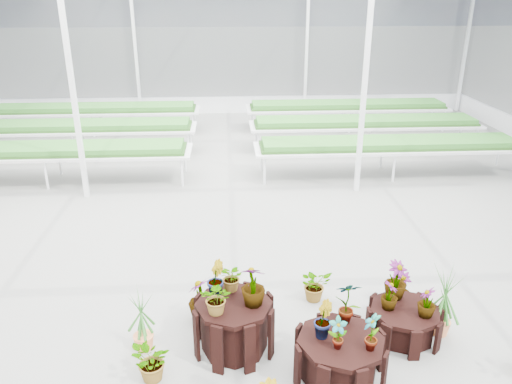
{
  "coord_description": "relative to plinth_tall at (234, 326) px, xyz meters",
  "views": [
    {
      "loc": [
        0.09,
        -6.34,
        4.2
      ],
      "look_at": [
        0.53,
        0.82,
        1.3
      ],
      "focal_mm": 35.0,
      "sensor_mm": 36.0,
      "label": 1
    }
  ],
  "objects": [
    {
      "name": "nursery_benches",
      "position": [
        -0.13,
        8.41,
        0.09
      ],
      "size": [
        16.0,
        7.0,
        0.84
      ],
      "primitive_type": null,
      "color": "silver",
      "rests_on": "ground"
    },
    {
      "name": "plinth_tall",
      "position": [
        0.0,
        0.0,
        0.0
      ],
      "size": [
        1.3,
        1.3,
        0.67
      ],
      "primitive_type": "cylinder",
      "rotation": [
        0.0,
        0.0,
        -0.42
      ],
      "color": "black",
      "rests_on": "ground"
    },
    {
      "name": "ground_plane",
      "position": [
        -0.13,
        1.21,
        -0.33
      ],
      "size": [
        24.0,
        24.0,
        0.0
      ],
      "primitive_type": "plane",
      "color": "gray",
      "rests_on": "ground"
    },
    {
      "name": "steel_frame",
      "position": [
        -0.13,
        1.21,
        1.92
      ],
      "size": [
        18.0,
        24.0,
        4.5
      ],
      "primitive_type": null,
      "color": "silver",
      "rests_on": "ground"
    },
    {
      "name": "plinth_low",
      "position": [
        2.2,
        0.1,
        -0.12
      ],
      "size": [
        0.96,
        0.96,
        0.42
      ],
      "primitive_type": "cylinder",
      "rotation": [
        0.0,
        0.0,
        -0.03
      ],
      "color": "black",
      "rests_on": "ground"
    },
    {
      "name": "plinth_mid",
      "position": [
        1.2,
        -0.6,
        -0.06
      ],
      "size": [
        1.24,
        1.24,
        0.55
      ],
      "primitive_type": "cylinder",
      "rotation": [
        0.0,
        0.0,
        0.23
      ],
      "color": "black",
      "rests_on": "ground"
    },
    {
      "name": "greenhouse_shell",
      "position": [
        -0.13,
        1.21,
        1.92
      ],
      "size": [
        18.0,
        24.0,
        4.5
      ],
      "primitive_type": null,
      "color": "white",
      "rests_on": "ground"
    },
    {
      "name": "nursery_plants",
      "position": [
        0.85,
        -0.06,
        0.15
      ],
      "size": [
        4.97,
        3.13,
        1.2
      ],
      "color": "#2C6824",
      "rests_on": "ground"
    }
  ]
}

